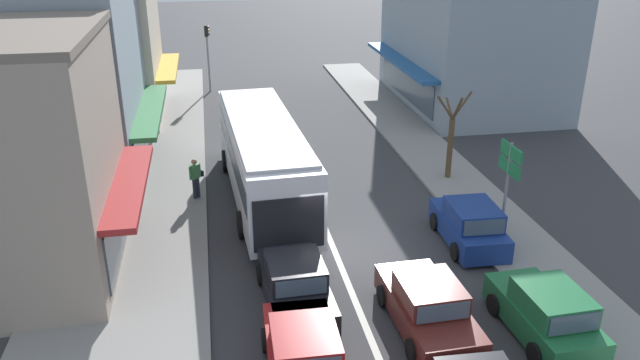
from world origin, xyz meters
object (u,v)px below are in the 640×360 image
parked_hatchback_kerb_front (545,314)px  pedestrian_with_handbag_near (196,176)px  parked_hatchback_kerb_second (470,225)px  sedan_queue_gap_filler (305,358)px  directional_road_sign (509,169)px  street_tree_right (451,140)px  traffic_light_downstreet (207,47)px  city_bus (264,155)px  sedan_adjacent_lane_trail (428,307)px  sedan_behind_bus_near (295,284)px

parked_hatchback_kerb_front → pedestrian_with_handbag_near: pedestrian_with_handbag_near is taller
parked_hatchback_kerb_second → sedan_queue_gap_filler: bearing=-138.7°
parked_hatchback_kerb_second → directional_road_sign: bearing=-0.8°
sedan_queue_gap_filler → street_tree_right: street_tree_right is taller
sedan_queue_gap_filler → pedestrian_with_handbag_near: bearing=103.1°
parked_hatchback_kerb_second → traffic_light_downstreet: bearing=110.6°
sedan_queue_gap_filler → street_tree_right: bearing=54.9°
city_bus → street_tree_right: 7.93m
parked_hatchback_kerb_second → pedestrian_with_handbag_near: (-9.16, 5.24, 0.36)m
directional_road_sign → street_tree_right: size_ratio=0.94×
sedan_adjacent_lane_trail → city_bus: bearing=110.8°
sedan_adjacent_lane_trail → street_tree_right: 10.86m
traffic_light_downstreet → sedan_behind_bus_near: bearing=-85.4°
sedan_queue_gap_filler → sedan_adjacent_lane_trail: bearing=22.4°
parked_hatchback_kerb_front → directional_road_sign: bearing=76.5°
sedan_adjacent_lane_trail → directional_road_sign: directional_road_sign is taller
sedan_behind_bus_near → sedan_queue_gap_filler: (-0.24, -3.26, 0.00)m
parked_hatchback_kerb_second → directional_road_sign: size_ratio=1.04×
street_tree_right → pedestrian_with_handbag_near: (-10.55, -0.32, -0.73)m
parked_hatchback_kerb_front → traffic_light_downstreet: size_ratio=0.89×
sedan_behind_bus_near → parked_hatchback_kerb_front: parked_hatchback_kerb_front is taller
sedan_queue_gap_filler → parked_hatchback_kerb_front: 6.56m
city_bus → sedan_queue_gap_filler: (-0.09, -10.72, -1.22)m
sedan_queue_gap_filler → parked_hatchback_kerb_second: (6.60, 5.80, 0.05)m
street_tree_right → sedan_queue_gap_filler: bearing=-125.1°
city_bus → sedan_behind_bus_near: city_bus is taller
parked_hatchback_kerb_front → traffic_light_downstreet: 28.76m
parked_hatchback_kerb_front → sedan_adjacent_lane_trail: bearing=163.0°
sedan_queue_gap_filler → pedestrian_with_handbag_near: 11.34m
parked_hatchback_kerb_front → parked_hatchback_kerb_second: 5.22m
sedan_behind_bus_near → sedan_adjacent_lane_trail: same height
city_bus → sedan_queue_gap_filler: bearing=-90.5°
parked_hatchback_kerb_second → traffic_light_downstreet: traffic_light_downstreet is taller
city_bus → traffic_light_downstreet: bearing=96.1°
sedan_behind_bus_near → sedan_adjacent_lane_trail: (3.35, -1.78, 0.00)m
pedestrian_with_handbag_near → directional_road_sign: bearing=-26.9°
sedan_adjacent_lane_trail → traffic_light_downstreet: bearing=101.4°
sedan_adjacent_lane_trail → parked_hatchback_kerb_second: parked_hatchback_kerb_second is taller
parked_hatchback_kerb_second → street_tree_right: street_tree_right is taller
city_bus → pedestrian_with_handbag_near: (-2.65, 0.32, -0.81)m
city_bus → traffic_light_downstreet: 17.44m
sedan_adjacent_lane_trail → parked_hatchback_kerb_second: size_ratio=1.13×
sedan_behind_bus_near → pedestrian_with_handbag_near: 8.27m
parked_hatchback_kerb_second → traffic_light_downstreet: (-8.35, 22.24, 2.15)m
parked_hatchback_kerb_front → city_bus: bearing=122.5°
street_tree_right → parked_hatchback_kerb_front: bearing=-97.7°
sedan_behind_bus_near → parked_hatchback_kerb_front: bearing=-23.1°
traffic_light_downstreet → parked_hatchback_kerb_second: bearing=-69.4°
parked_hatchback_kerb_front → street_tree_right: 10.92m
traffic_light_downstreet → street_tree_right: size_ratio=1.09×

